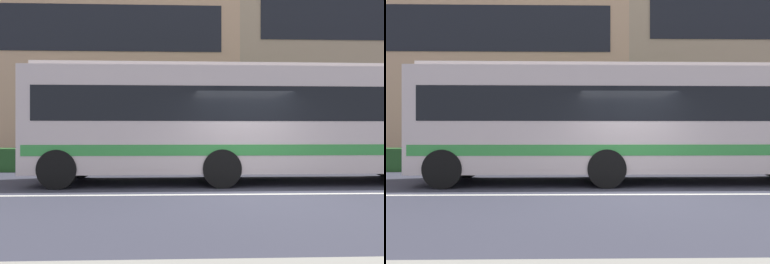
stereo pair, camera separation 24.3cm
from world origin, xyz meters
The scene contains 5 objects.
ground_plane centered at (0.00, 0.00, 0.00)m, with size 160.00×160.00×0.00m, color #393948.
lane_centre_line centered at (0.00, 0.00, 0.00)m, with size 60.00×0.16×0.01m, color silver.
hedge_row_far centered at (-2.52, 5.74, 0.42)m, with size 12.78×1.10×0.84m, color #255425.
apartment_block_left centered at (-9.83, 13.95, 5.38)m, with size 22.06×9.77×10.76m.
transit_bus centered at (0.12, 2.22, 1.81)m, with size 11.86×2.71×3.28m.
Camera 2 is at (-1.54, -8.89, 1.45)m, focal length 36.24 mm.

